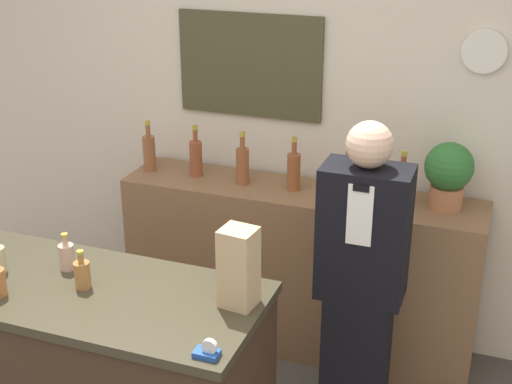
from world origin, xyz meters
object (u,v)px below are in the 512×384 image
tape_dispenser (208,351)px  potted_plant (449,172)px  paper_bag (239,268)px  shopkeeper (361,284)px

tape_dispenser → potted_plant: bearing=68.1°
potted_plant → tape_dispenser: (-0.63, -1.57, -0.18)m
paper_bag → shopkeeper: bearing=59.8°
potted_plant → paper_bag: (-0.66, -1.21, -0.04)m
paper_bag → tape_dispenser: size_ratio=3.63×
shopkeeper → paper_bag: (-0.36, -0.62, 0.34)m
potted_plant → tape_dispenser: 1.71m
paper_bag → tape_dispenser: (0.02, -0.36, -0.14)m
potted_plant → tape_dispenser: size_ratio=3.88×
potted_plant → tape_dispenser: bearing=-111.9°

